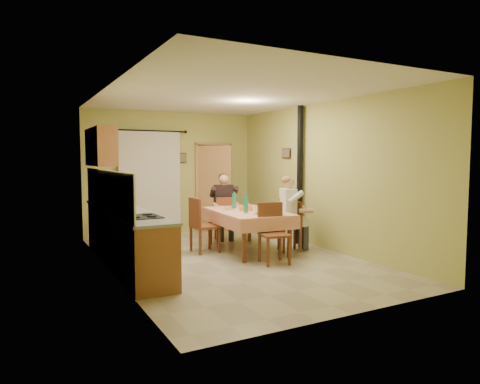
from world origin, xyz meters
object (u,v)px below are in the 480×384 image
chair_far (224,227)px  chair_right (290,236)px  chair_left (204,237)px  stove_flue (300,193)px  man_far (224,199)px  chair_near (274,246)px  man_right (290,205)px  dining_table (247,231)px

chair_far → chair_right: (0.65, -1.51, 0.00)m
chair_right → chair_left: 1.61m
stove_flue → man_far: bearing=142.7°
chair_far → chair_near: bearing=-77.4°
chair_far → man_right: man_right is taller
chair_near → man_right: bearing=-129.6°
man_right → stove_flue: bearing=-32.4°
man_far → stove_flue: stove_flue is taller
chair_far → chair_left: chair_left is taller
man_far → dining_table: bearing=-76.9°
chair_near → man_far: (0.13, 2.16, 0.59)m
chair_far → chair_near: chair_near is taller
dining_table → chair_near: size_ratio=1.99×
dining_table → chair_far: size_ratio=2.14×
chair_far → man_right: 1.74m
chair_near → man_far: size_ratio=0.72×
chair_near → man_far: 2.25m
chair_right → stove_flue: stove_flue is taller
dining_table → man_far: 1.22m
chair_near → stove_flue: bearing=-129.0°
chair_right → stove_flue: bearing=-31.7°
chair_far → chair_left: (-0.82, -0.83, 0.00)m
dining_table → chair_left: (-0.76, 0.27, -0.09)m
chair_left → man_far: 1.32m
dining_table → man_right: bearing=-26.8°
dining_table → chair_left: chair_left is taller
chair_near → man_far: bearing=-83.4°
chair_far → chair_right: 1.64m
chair_near → stove_flue: 1.98m
man_far → stove_flue: 1.59m
dining_table → stove_flue: size_ratio=0.71×
chair_left → chair_far: bearing=132.1°
dining_table → chair_left: bearing=164.8°
chair_left → man_right: 1.70m
chair_far → dining_table: bearing=-76.8°
dining_table → chair_right: (0.70, -0.41, -0.09)m
chair_right → man_far: bearing=38.8°
dining_table → stove_flue: 1.47m
chair_right → stove_flue: 1.11m
chair_far → man_right: size_ratio=0.67×
chair_left → stove_flue: (2.08, -0.11, 0.73)m
chair_left → man_right: man_right is taller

